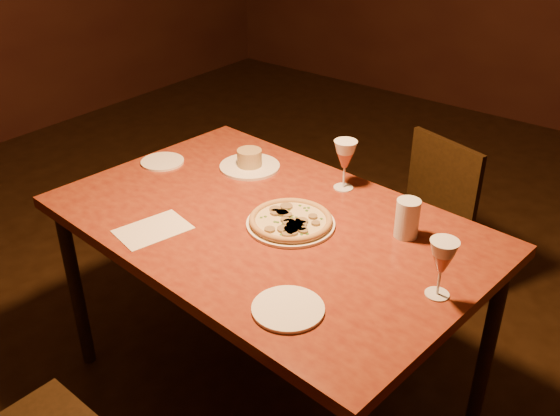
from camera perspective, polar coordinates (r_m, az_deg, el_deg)
The scene contains 11 objects.
floor at distance 2.82m, azimuth -3.27°, elevation -13.24°, with size 7.00×7.00×0.00m, color #311F10.
dining_table at distance 2.21m, azimuth -1.08°, elevation -2.69°, with size 1.59×1.10×0.81m.
chair_far at distance 2.93m, azimuth 12.73°, elevation -0.99°, with size 0.50×0.50×0.82m.
pizza_plate at distance 2.14m, azimuth 0.98°, elevation -1.17°, with size 0.31×0.31×0.03m.
ramekin_saucer at distance 2.54m, azimuth -2.80°, elevation 4.22°, with size 0.25×0.25×0.08m.
wine_glass_far at distance 2.35m, azimuth 5.92°, elevation 3.93°, with size 0.09×0.09×0.19m, color #C76853, non-canonical shape.
wine_glass_right at distance 1.83m, azimuth 14.50°, elevation -5.38°, with size 0.08×0.08×0.18m, color #C76853, non-canonical shape.
water_tumbler at distance 2.09m, azimuth 11.56°, elevation -0.94°, with size 0.08×0.08×0.13m, color silver.
side_plate_left at distance 2.63m, azimuth -10.70°, elevation 4.19°, with size 0.18×0.18×0.01m, color white.
side_plate_near at distance 1.76m, azimuth 0.74°, elevation -9.19°, with size 0.21×0.21×0.01m, color white.
menu_card at distance 2.16m, azimuth -11.54°, elevation -1.94°, with size 0.16×0.24×0.00m, color white.
Camera 1 is at (1.40, -1.53, 1.92)m, focal length 40.00 mm.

